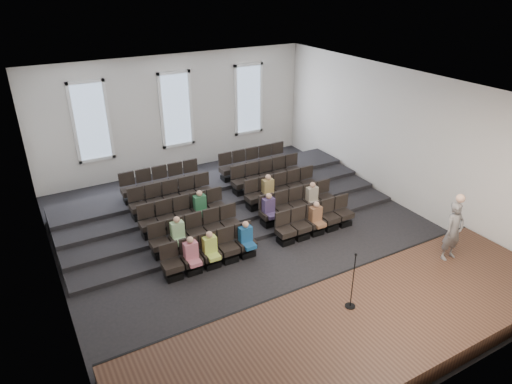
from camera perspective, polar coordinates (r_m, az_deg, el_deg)
ground at (r=15.14m, az=0.12°, el=-6.02°), size 14.00×14.00×0.00m
ceiling at (r=13.19m, az=0.15°, el=12.76°), size 12.00×14.00×0.02m
wall_back at (r=20.04m, az=-9.97°, el=9.58°), size 12.00×0.04×5.00m
wall_front at (r=9.38m, az=22.37°, el=-12.43°), size 12.00×0.04×5.00m
wall_left at (r=12.46m, az=-24.74°, el=-2.94°), size 0.04×14.00×5.00m
wall_right at (r=17.55m, az=17.60°, el=6.40°), size 0.04×14.00×5.00m
stage at (r=11.73m, az=13.06°, el=-16.39°), size 11.80×3.60×0.50m
stage_lip at (r=12.73m, az=7.71°, el=-11.94°), size 11.80×0.06×0.52m
risers at (r=17.52m, az=-5.00°, el=-0.67°), size 11.80×4.80×0.60m
seating_rows at (r=15.99m, az=-2.60°, el=-1.40°), size 6.80×4.70×1.67m
windows at (r=19.92m, az=-9.95°, el=10.09°), size 8.44×0.10×3.24m
audience at (r=14.79m, az=-1.24°, el=-3.30°), size 5.45×2.64×1.10m
speaker at (r=14.08m, az=23.44°, el=-4.52°), size 0.65×0.44×1.77m
mic_stand at (r=11.63m, az=11.88°, el=-12.04°), size 0.26×0.26×1.58m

